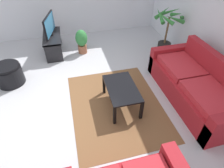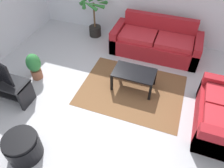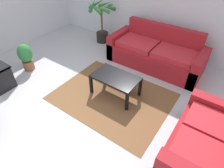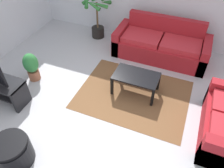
{
  "view_description": "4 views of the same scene",
  "coord_description": "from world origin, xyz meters",
  "px_view_note": "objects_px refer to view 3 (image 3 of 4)",
  "views": [
    {
      "loc": [
        2.89,
        0.03,
        2.66
      ],
      "look_at": [
        0.45,
        0.66,
        0.55
      ],
      "focal_mm": 29.97,
      "sensor_mm": 36.0,
      "label": 1
    },
    {
      "loc": [
        1.17,
        -2.49,
        3.37
      ],
      "look_at": [
        0.15,
        0.32,
        0.46
      ],
      "focal_mm": 34.32,
      "sensor_mm": 36.0,
      "label": 2
    },
    {
      "loc": [
        2.03,
        -1.5,
        2.56
      ],
      "look_at": [
        0.6,
        0.53,
        0.53
      ],
      "focal_mm": 30.05,
      "sensor_mm": 36.0,
      "label": 3
    },
    {
      "loc": [
        1.25,
        -2.34,
        3.22
      ],
      "look_at": [
        0.11,
        0.43,
        0.44
      ],
      "focal_mm": 35.11,
      "sensor_mm": 36.0,
      "label": 4
    }
  ],
  "objects_px": {
    "couch_loveseat": "(208,148)",
    "potted_plant_small": "(26,56)",
    "potted_palm": "(102,22)",
    "coffee_table": "(116,79)",
    "couch_main": "(156,54)"
  },
  "relations": [
    {
      "from": "couch_main",
      "to": "potted_palm",
      "type": "relative_size",
      "value": 1.89
    },
    {
      "from": "coffee_table",
      "to": "potted_palm",
      "type": "bearing_deg",
      "value": 133.84
    },
    {
      "from": "couch_loveseat",
      "to": "potted_palm",
      "type": "distance_m",
      "value": 4.08
    },
    {
      "from": "coffee_table",
      "to": "potted_plant_small",
      "type": "bearing_deg",
      "value": -168.2
    },
    {
      "from": "potted_palm",
      "to": "potted_plant_small",
      "type": "xyz_separation_m",
      "value": [
        -0.54,
        -2.16,
        -0.24
      ]
    },
    {
      "from": "couch_main",
      "to": "couch_loveseat",
      "type": "distance_m",
      "value": 2.51
    },
    {
      "from": "couch_loveseat",
      "to": "potted_palm",
      "type": "height_order",
      "value": "potted_palm"
    },
    {
      "from": "couch_main",
      "to": "coffee_table",
      "type": "xyz_separation_m",
      "value": [
        -0.17,
        -1.44,
        0.07
      ]
    },
    {
      "from": "potted_plant_small",
      "to": "coffee_table",
      "type": "bearing_deg",
      "value": 11.8
    },
    {
      "from": "couch_loveseat",
      "to": "coffee_table",
      "type": "relative_size",
      "value": 1.65
    },
    {
      "from": "couch_main",
      "to": "couch_loveseat",
      "type": "xyz_separation_m",
      "value": [
        1.65,
        -1.89,
        -0.01
      ]
    },
    {
      "from": "couch_loveseat",
      "to": "potted_plant_small",
      "type": "distance_m",
      "value": 4.0
    },
    {
      "from": "potted_palm",
      "to": "potted_plant_small",
      "type": "distance_m",
      "value": 2.24
    },
    {
      "from": "couch_loveseat",
      "to": "potted_plant_small",
      "type": "xyz_separation_m",
      "value": [
        -4.0,
        -0.0,
        0.06
      ]
    },
    {
      "from": "potted_palm",
      "to": "potted_plant_small",
      "type": "relative_size",
      "value": 1.79
    }
  ]
}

